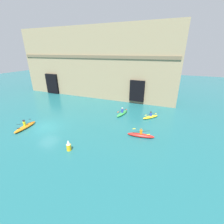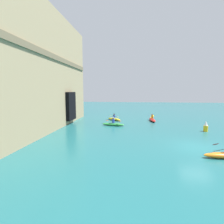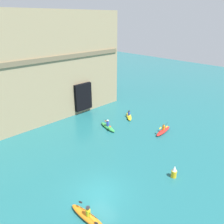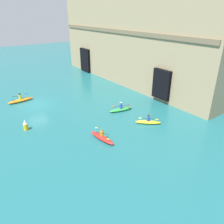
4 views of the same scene
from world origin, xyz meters
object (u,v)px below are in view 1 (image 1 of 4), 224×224
kayak_orange (25,127)px  marker_buoy (69,146)px  kayak_red (141,135)px  kayak_yellow (150,117)px  kayak_green (122,113)px

kayak_orange → marker_buoy: same height
kayak_red → marker_buoy: 8.56m
kayak_orange → kayak_yellow: bearing=-62.4°
kayak_yellow → kayak_red: bearing=-140.9°
kayak_yellow → kayak_green: size_ratio=0.80×
kayak_orange → marker_buoy: (8.59, -1.75, 0.31)m
kayak_yellow → kayak_orange: size_ratio=0.72×
kayak_yellow → marker_buoy: marker_buoy is taller
kayak_red → kayak_yellow: (0.22, 6.14, -0.02)m
kayak_green → kayak_yellow: bearing=105.6°
kayak_yellow → marker_buoy: (-6.73, -11.70, 0.33)m
kayak_yellow → kayak_green: 4.60m
kayak_green → marker_buoy: marker_buoy is taller
kayak_red → marker_buoy: bearing=-146.5°
kayak_yellow → kayak_green: kayak_green is taller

